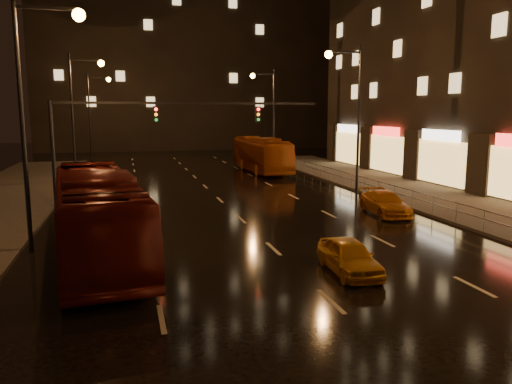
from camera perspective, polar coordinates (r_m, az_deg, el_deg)
ground at (r=30.25m, az=-3.45°, el=-1.55°), size 140.00×140.00×0.00m
sidewalk_right at (r=31.40m, az=23.48°, el=-1.76°), size 7.00×70.00×0.15m
building_distant at (r=82.68m, az=-8.15°, el=17.68°), size 44.00×16.00×36.00m
traffic_signal at (r=29.18m, az=-13.41°, el=7.20°), size 15.31×0.32×6.20m
railing_right at (r=31.86m, az=15.57°, el=0.31°), size 0.05×56.00×1.00m
bus_red at (r=20.18m, az=-17.71°, el=-2.48°), size 4.21×12.38×3.38m
bus_curb at (r=47.06m, az=0.58°, el=4.29°), size 2.90×11.66×3.24m
taxi_near at (r=17.89m, az=10.61°, el=-7.23°), size 1.62×3.62×1.21m
taxi_far at (r=28.45m, az=14.51°, el=-1.23°), size 2.14×4.43×1.24m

